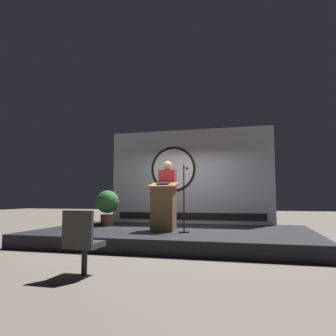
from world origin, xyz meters
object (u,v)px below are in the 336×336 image
Objects in this scene: speaker_person at (168,194)px; microphone_stand at (184,208)px; potted_plant at (107,204)px; podium at (163,207)px; audience_chair_left at (82,239)px.

microphone_stand is (0.54, -0.58, -0.32)m from speaker_person.
speaker_person reaches higher than microphone_stand.
microphone_stand is at bearing -25.91° from potted_plant.
podium is 2.20m from potted_plant.
podium is at bearing 84.88° from audience_chair_left.
microphone_stand is 2.71m from potted_plant.
microphone_stand reaches higher than podium.
podium is at bearing 168.87° from microphone_stand.
audience_chair_left is (1.64, -4.20, -0.39)m from potted_plant.
microphone_stand is at bearing 75.31° from audience_chair_left.
audience_chair_left is at bearing -68.66° from potted_plant.
microphone_stand is 1.69× the size of audience_chair_left.
audience_chair_left is (-0.79, -3.02, -0.33)m from microphone_stand.
speaker_person is 3.67m from audience_chair_left.
potted_plant reaches higher than audience_chair_left.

